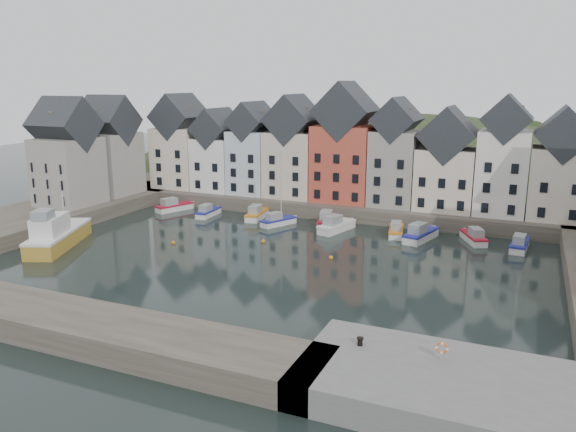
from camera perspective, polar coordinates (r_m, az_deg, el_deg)
The scene contains 22 objects.
ground at distance 61.75m, azimuth -2.44°, elevation -5.01°, with size 260.00×260.00×0.00m, color black.
far_quay at distance 88.52m, azimuth 6.05°, elevation 1.26°, with size 90.00×16.00×2.00m, color #433D34.
left_quay at distance 85.86m, azimuth -24.32°, elevation -0.25°, with size 14.00×54.00×2.00m, color #433D34.
near_quay at distance 37.71m, azimuth 15.41°, elevation -16.48°, with size 18.00×10.00×2.00m, color #60605E.
near_wall at distance 50.56m, azimuth -24.32°, elevation -9.30°, with size 50.00×6.00×2.00m, color #433D34.
hillside at distance 117.77m, azimuth 9.67°, elevation -5.35°, with size 153.60×70.40×64.00m.
far_terrace at distance 84.41m, azimuth 7.86°, elevation 6.05°, with size 72.37×8.16×17.78m.
left_terrace at distance 91.09m, azimuth -19.51°, elevation 5.94°, with size 7.65×17.00×15.69m.
mooring_buoys at distance 67.96m, azimuth -3.51°, elevation -3.16°, with size 20.50×5.50×0.50m.
boat_a at distance 89.18m, azimuth -11.57°, elevation 0.95°, with size 3.93×6.33×2.33m.
boat_b at distance 84.76m, azimuth -8.15°, elevation 0.40°, with size 2.03×5.56×2.10m.
boat_c at distance 82.42m, azimuth -3.18°, elevation 0.20°, with size 2.76×6.42×2.39m.
boat_d at distance 78.47m, azimuth -1.08°, elevation -0.47°, with size 3.84×5.69×10.49m.
boat_e at distance 78.31m, azimuth 3.96°, elevation -0.47°, with size 3.47×6.93×2.55m.
boat_f at distance 75.57m, azimuth 4.88°, elevation -1.01°, with size 3.67×6.91×2.54m.
boat_g at distance 74.66m, azimuth 10.92°, elevation -1.47°, with size 2.83×5.92×2.18m.
boat_h at distance 72.91m, azimuth 13.29°, elevation -1.85°, with size 3.66×7.07×2.60m.
boat_i at distance 73.94m, azimuth 18.36°, elevation -2.06°, with size 4.00×5.95×2.20m.
boat_j at distance 72.52m, azimuth 22.46°, elevation -2.69°, with size 2.27×5.91×2.22m.
large_vessel at distance 73.20m, azimuth -22.44°, elevation -1.82°, with size 8.15×13.10×6.64m.
mooring_bollard at distance 39.50m, azimuth 7.34°, elevation -12.49°, with size 0.48×0.48×0.56m.
life_ring_post at distance 38.32m, azimuth 15.38°, elevation -12.83°, with size 0.80×0.17×1.30m.
Camera 1 is at (25.70, -52.66, 19.48)m, focal length 35.00 mm.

